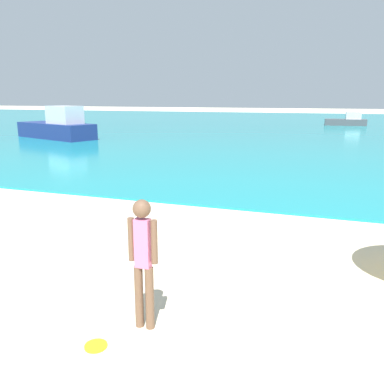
{
  "coord_description": "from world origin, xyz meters",
  "views": [
    {
      "loc": [
        2.05,
        1.08,
        2.59
      ],
      "look_at": [
        0.04,
        6.78,
        1.17
      ],
      "focal_mm": 37.84,
      "sensor_mm": 36.0,
      "label": 1
    }
  ],
  "objects": [
    {
      "name": "person_standing",
      "position": [
        0.15,
        4.86,
        0.86
      ],
      "size": [
        0.35,
        0.2,
        1.52
      ],
      "rotation": [
        0.0,
        0.0,
        0.02
      ],
      "color": "brown",
      "rests_on": "ground"
    },
    {
      "name": "boat_near",
      "position": [
        -14.34,
        22.34,
        0.75
      ],
      "size": [
        6.2,
        3.77,
        2.01
      ],
      "rotation": [
        0.0,
        0.0,
        2.8
      ],
      "color": "navy",
      "rests_on": "water"
    },
    {
      "name": "water",
      "position": [
        0.0,
        40.04,
        0.03
      ],
      "size": [
        160.0,
        60.0,
        0.06
      ],
      "primitive_type": "cube",
      "color": "teal",
      "rests_on": "ground"
    },
    {
      "name": "boat_far",
      "position": [
        2.99,
        40.9,
        0.48
      ],
      "size": [
        3.63,
        1.39,
        1.21
      ],
      "rotation": [
        0.0,
        0.0,
        3.21
      ],
      "color": "#4C4C51",
      "rests_on": "water"
    },
    {
      "name": "frisbee",
      "position": [
        -0.18,
        4.33,
        0.01
      ],
      "size": [
        0.24,
        0.24,
        0.03
      ],
      "primitive_type": "cylinder",
      "color": "yellow",
      "rests_on": "ground"
    }
  ]
}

